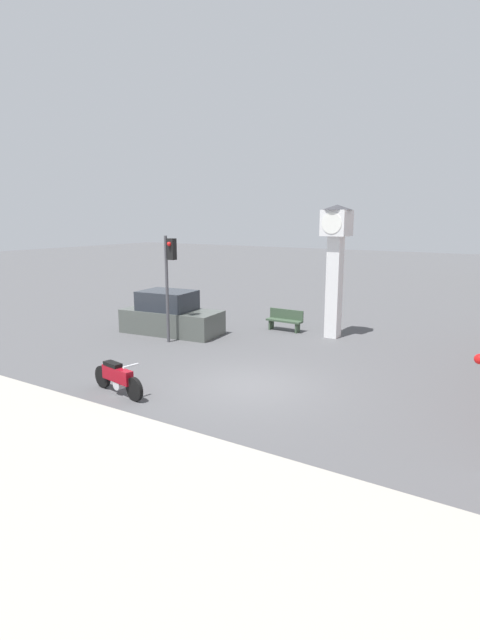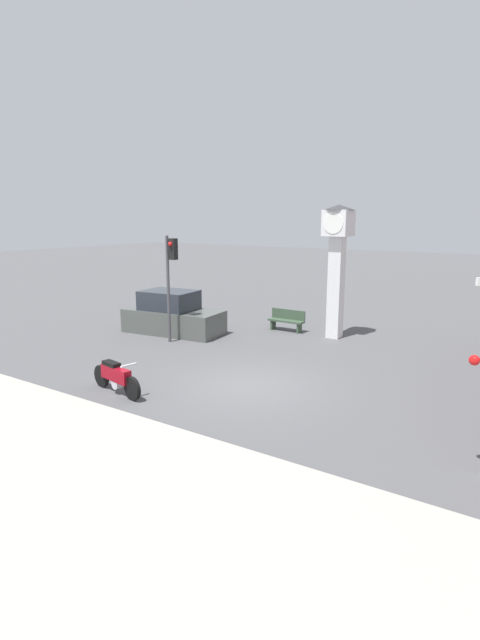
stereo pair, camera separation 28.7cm
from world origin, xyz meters
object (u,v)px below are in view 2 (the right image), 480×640
object	(u,v)px
parked_car	(172,315)
traffic_light	(171,270)
motorcycle	(116,377)
clock_tower	(337,252)
bench	(287,320)

from	to	relation	value
parked_car	traffic_light	bearing A→B (deg)	-55.93
motorcycle	traffic_light	world-z (taller)	traffic_light
clock_tower	traffic_light	bearing A→B (deg)	-139.11
clock_tower	bench	size ratio (longest dim) A/B	3.32
traffic_light	bench	world-z (taller)	traffic_light
bench	parked_car	size ratio (longest dim) A/B	0.36
motorcycle	parked_car	bearing A→B (deg)	129.62
motorcycle	bench	size ratio (longest dim) A/B	1.37
traffic_light	clock_tower	bearing A→B (deg)	40.89
clock_tower	traffic_light	size ratio (longest dim) A/B	1.28
clock_tower	bench	xyz separation A→B (m)	(-2.19, -0.02, -3.00)
bench	clock_tower	bearing A→B (deg)	0.44
motorcycle	traffic_light	bearing A→B (deg)	126.37
traffic_light	bench	xyz separation A→B (m)	(2.77, 4.28, -2.36)
clock_tower	bench	distance (m)	3.71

